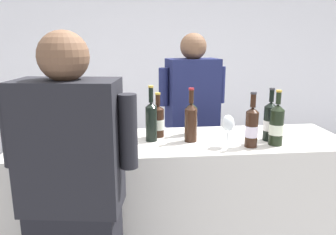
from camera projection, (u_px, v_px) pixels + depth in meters
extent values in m
cube|color=white|center=(155.00, 56.00, 4.54)|extent=(8.00, 0.10, 2.80)
cube|color=beige|center=(181.00, 212.00, 2.23)|extent=(2.10, 0.61, 1.01)
cylinder|color=black|center=(191.00, 121.00, 2.23)|extent=(0.08, 0.08, 0.18)
cone|color=black|center=(192.00, 105.00, 2.20)|extent=(0.08, 0.08, 0.04)
cylinder|color=black|center=(192.00, 97.00, 2.19)|extent=(0.03, 0.03, 0.08)
cylinder|color=black|center=(192.00, 90.00, 2.18)|extent=(0.03, 0.03, 0.01)
cylinder|color=white|center=(191.00, 122.00, 2.23)|extent=(0.08, 0.08, 0.05)
cylinder|color=black|center=(276.00, 128.00, 2.00)|extent=(0.08, 0.08, 0.22)
cone|color=black|center=(278.00, 107.00, 1.97)|extent=(0.08, 0.08, 0.04)
cylinder|color=black|center=(279.00, 98.00, 1.96)|extent=(0.03, 0.03, 0.07)
cylinder|color=#B79333|center=(279.00, 91.00, 1.95)|extent=(0.03, 0.03, 0.01)
cylinder|color=silver|center=(276.00, 129.00, 2.00)|extent=(0.09, 0.09, 0.06)
cylinder|color=black|center=(99.00, 129.00, 1.97)|extent=(0.07, 0.07, 0.22)
cone|color=black|center=(98.00, 108.00, 1.95)|extent=(0.07, 0.07, 0.03)
cylinder|color=black|center=(98.00, 100.00, 1.93)|extent=(0.03, 0.03, 0.07)
cylinder|color=maroon|center=(97.00, 92.00, 1.92)|extent=(0.03, 0.03, 0.01)
cylinder|color=silver|center=(99.00, 130.00, 1.98)|extent=(0.07, 0.07, 0.07)
cylinder|color=black|center=(158.00, 123.00, 2.17)|extent=(0.08, 0.08, 0.19)
cone|color=black|center=(158.00, 107.00, 2.15)|extent=(0.08, 0.08, 0.03)
cylinder|color=black|center=(158.00, 100.00, 2.14)|extent=(0.03, 0.03, 0.07)
cylinder|color=#B79333|center=(158.00, 94.00, 2.13)|extent=(0.03, 0.03, 0.01)
cylinder|color=silver|center=(158.00, 124.00, 2.17)|extent=(0.08, 0.08, 0.07)
cylinder|color=black|center=(61.00, 136.00, 1.85)|extent=(0.07, 0.07, 0.20)
cone|color=black|center=(59.00, 116.00, 1.82)|extent=(0.07, 0.07, 0.03)
cylinder|color=black|center=(58.00, 106.00, 1.81)|extent=(0.03, 0.03, 0.09)
cylinder|color=maroon|center=(57.00, 96.00, 1.80)|extent=(0.03, 0.03, 0.01)
cylinder|color=silver|center=(61.00, 138.00, 1.85)|extent=(0.08, 0.08, 0.07)
cylinder|color=black|center=(191.00, 125.00, 2.07)|extent=(0.08, 0.08, 0.21)
cone|color=black|center=(191.00, 106.00, 2.04)|extent=(0.08, 0.08, 0.04)
cylinder|color=black|center=(191.00, 97.00, 2.03)|extent=(0.03, 0.03, 0.08)
cylinder|color=maroon|center=(191.00, 89.00, 2.02)|extent=(0.03, 0.03, 0.01)
cylinder|color=black|center=(90.00, 126.00, 2.09)|extent=(0.07, 0.07, 0.19)
cone|color=black|center=(89.00, 109.00, 2.07)|extent=(0.07, 0.07, 0.03)
cylinder|color=black|center=(89.00, 100.00, 2.05)|extent=(0.03, 0.03, 0.09)
cylinder|color=maroon|center=(88.00, 92.00, 2.04)|extent=(0.03, 0.03, 0.01)
cylinder|color=silver|center=(90.00, 127.00, 2.09)|extent=(0.07, 0.07, 0.07)
cylinder|color=black|center=(151.00, 124.00, 2.08)|extent=(0.07, 0.07, 0.22)
cone|color=black|center=(151.00, 105.00, 2.05)|extent=(0.07, 0.07, 0.03)
cylinder|color=black|center=(151.00, 95.00, 2.04)|extent=(0.03, 0.03, 0.09)
cylinder|color=#B79333|center=(151.00, 87.00, 2.02)|extent=(0.03, 0.03, 0.01)
cylinder|color=black|center=(251.00, 129.00, 1.96)|extent=(0.07, 0.07, 0.21)
cone|color=black|center=(253.00, 110.00, 1.94)|extent=(0.07, 0.07, 0.03)
cylinder|color=black|center=(253.00, 101.00, 1.92)|extent=(0.03, 0.03, 0.08)
cylinder|color=#333338|center=(254.00, 93.00, 1.91)|extent=(0.04, 0.04, 0.01)
cylinder|color=silver|center=(251.00, 131.00, 1.97)|extent=(0.08, 0.08, 0.07)
cylinder|color=black|center=(270.00, 124.00, 2.09)|extent=(0.08, 0.08, 0.22)
cone|color=black|center=(271.00, 104.00, 2.06)|extent=(0.08, 0.08, 0.03)
cylinder|color=black|center=(272.00, 96.00, 2.05)|extent=(0.03, 0.03, 0.07)
cylinder|color=#333338|center=(272.00, 89.00, 2.04)|extent=(0.03, 0.03, 0.01)
cylinder|color=silver|center=(270.00, 125.00, 2.09)|extent=(0.08, 0.08, 0.07)
cylinder|color=silver|center=(227.00, 146.00, 1.99)|extent=(0.07, 0.07, 0.00)
cylinder|color=silver|center=(227.00, 138.00, 1.98)|extent=(0.01, 0.01, 0.09)
ellipsoid|color=silver|center=(228.00, 123.00, 1.96)|extent=(0.08, 0.08, 0.10)
ellipsoid|color=maroon|center=(228.00, 126.00, 1.96)|extent=(0.06, 0.06, 0.04)
cylinder|color=silver|center=(39.00, 127.00, 2.01)|extent=(0.20, 0.20, 0.22)
torus|color=silver|center=(37.00, 109.00, 1.99)|extent=(0.21, 0.21, 0.01)
cube|color=black|center=(191.00, 178.00, 2.91)|extent=(0.40, 0.30, 0.90)
cube|color=#191E47|center=(192.00, 94.00, 2.74)|extent=(0.45, 0.30, 0.58)
sphere|color=brown|center=(193.00, 46.00, 2.65)|extent=(0.21, 0.21, 0.21)
cylinder|color=#191E47|center=(220.00, 85.00, 2.78)|extent=(0.08, 0.08, 0.30)
cylinder|color=#191E47|center=(164.00, 87.00, 2.66)|extent=(0.08, 0.08, 0.30)
cube|color=black|center=(70.00, 146.00, 1.45)|extent=(0.47, 0.30, 0.59)
sphere|color=brown|center=(63.00, 56.00, 1.36)|extent=(0.21, 0.21, 0.21)
cylinder|color=black|center=(10.00, 130.00, 1.45)|extent=(0.08, 0.08, 0.33)
cylinder|color=black|center=(128.00, 132.00, 1.43)|extent=(0.08, 0.08, 0.33)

